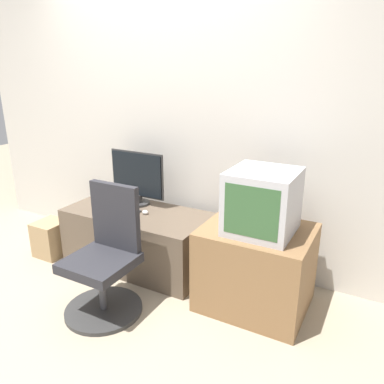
{
  "coord_description": "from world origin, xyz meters",
  "views": [
    {
      "loc": [
        1.8,
        -1.5,
        1.7
      ],
      "look_at": [
        0.47,
        0.96,
        0.76
      ],
      "focal_mm": 35.0,
      "sensor_mm": 36.0,
      "label": 1
    }
  ],
  "objects_px": {
    "cardboard_box_lower": "(51,238)",
    "crt_tv": "(262,202)",
    "office_chair": "(106,263)",
    "main_monitor": "(137,178)",
    "keyboard": "(123,210)",
    "mouse": "(145,212)"
  },
  "relations": [
    {
      "from": "main_monitor",
      "to": "mouse",
      "type": "distance_m",
      "value": 0.35
    },
    {
      "from": "crt_tv",
      "to": "office_chair",
      "type": "relative_size",
      "value": 0.49
    },
    {
      "from": "cardboard_box_lower",
      "to": "office_chair",
      "type": "bearing_deg",
      "value": -21.03
    },
    {
      "from": "keyboard",
      "to": "cardboard_box_lower",
      "type": "relative_size",
      "value": 0.96
    },
    {
      "from": "main_monitor",
      "to": "keyboard",
      "type": "relative_size",
      "value": 1.72
    },
    {
      "from": "mouse",
      "to": "office_chair",
      "type": "relative_size",
      "value": 0.06
    },
    {
      "from": "mouse",
      "to": "crt_tv",
      "type": "height_order",
      "value": "crt_tv"
    },
    {
      "from": "office_chair",
      "to": "cardboard_box_lower",
      "type": "distance_m",
      "value": 1.11
    },
    {
      "from": "main_monitor",
      "to": "keyboard",
      "type": "bearing_deg",
      "value": -94.97
    },
    {
      "from": "main_monitor",
      "to": "office_chair",
      "type": "height_order",
      "value": "main_monitor"
    },
    {
      "from": "main_monitor",
      "to": "mouse",
      "type": "height_order",
      "value": "main_monitor"
    },
    {
      "from": "main_monitor",
      "to": "crt_tv",
      "type": "distance_m",
      "value": 1.27
    },
    {
      "from": "crt_tv",
      "to": "office_chair",
      "type": "xyz_separation_m",
      "value": [
        -0.96,
        -0.53,
        -0.46
      ]
    },
    {
      "from": "keyboard",
      "to": "crt_tv",
      "type": "distance_m",
      "value": 1.3
    },
    {
      "from": "main_monitor",
      "to": "crt_tv",
      "type": "xyz_separation_m",
      "value": [
        1.24,
        -0.26,
        0.08
      ]
    },
    {
      "from": "cardboard_box_lower",
      "to": "crt_tv",
      "type": "bearing_deg",
      "value": 4.01
    },
    {
      "from": "mouse",
      "to": "office_chair",
      "type": "height_order",
      "value": "office_chair"
    },
    {
      "from": "crt_tv",
      "to": "keyboard",
      "type": "bearing_deg",
      "value": 177.13
    },
    {
      "from": "main_monitor",
      "to": "mouse",
      "type": "xyz_separation_m",
      "value": [
        0.2,
        -0.18,
        -0.23
      ]
    },
    {
      "from": "crt_tv",
      "to": "office_chair",
      "type": "height_order",
      "value": "crt_tv"
    },
    {
      "from": "cardboard_box_lower",
      "to": "main_monitor",
      "type": "bearing_deg",
      "value": 28.6
    },
    {
      "from": "keyboard",
      "to": "office_chair",
      "type": "distance_m",
      "value": 0.68
    }
  ]
}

